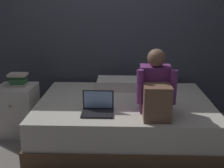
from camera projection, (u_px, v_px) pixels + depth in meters
ground_plane at (106, 150)px, 3.21m from camera, size 8.00×8.00×0.00m
wall_back at (110, 18)px, 3.99m from camera, size 5.60×0.10×2.70m
bed at (124, 119)px, 3.43m from camera, size 2.00×1.50×0.48m
nightstand at (18, 110)px, 3.56m from camera, size 0.44×0.46×0.59m
person_sitting at (156, 90)px, 2.89m from camera, size 0.39×0.44×0.66m
laptop at (98, 108)px, 2.97m from camera, size 0.32×0.23×0.22m
pillow at (119, 84)px, 3.78m from camera, size 0.56×0.36×0.13m
book_stack at (18, 79)px, 3.49m from camera, size 0.22×0.16×0.15m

